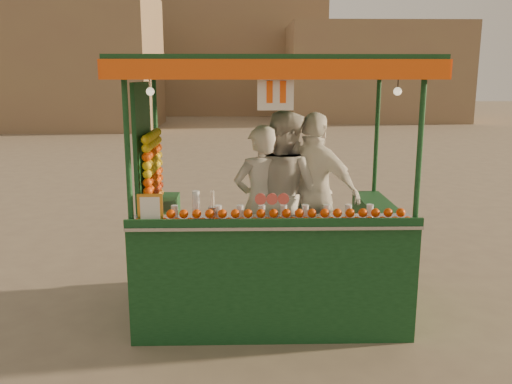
{
  "coord_description": "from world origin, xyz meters",
  "views": [
    {
      "loc": [
        0.04,
        -5.33,
        2.38
      ],
      "look_at": [
        0.16,
        -0.1,
        1.23
      ],
      "focal_mm": 37.48,
      "sensor_mm": 36.0,
      "label": 1
    }
  ],
  "objects_px": {
    "vendor_middle": "(284,194)",
    "vendor_right": "(314,194)",
    "vendor_left": "(261,203)",
    "juice_cart": "(263,236)"
  },
  "relations": [
    {
      "from": "vendor_right",
      "to": "vendor_middle",
      "type": "bearing_deg",
      "value": 31.22
    },
    {
      "from": "juice_cart",
      "to": "vendor_right",
      "type": "bearing_deg",
      "value": 34.17
    },
    {
      "from": "juice_cart",
      "to": "vendor_left",
      "type": "bearing_deg",
      "value": 93.62
    },
    {
      "from": "vendor_left",
      "to": "vendor_right",
      "type": "xyz_separation_m",
      "value": [
        0.57,
        0.12,
        0.06
      ]
    },
    {
      "from": "vendor_middle",
      "to": "vendor_right",
      "type": "xyz_separation_m",
      "value": [
        0.32,
        -0.01,
        -0.01
      ]
    },
    {
      "from": "juice_cart",
      "to": "vendor_left",
      "type": "height_order",
      "value": "juice_cart"
    },
    {
      "from": "juice_cart",
      "to": "vendor_right",
      "type": "relative_size",
      "value": 1.63
    },
    {
      "from": "vendor_middle",
      "to": "vendor_right",
      "type": "bearing_deg",
      "value": -137.8
    },
    {
      "from": "vendor_left",
      "to": "vendor_middle",
      "type": "height_order",
      "value": "vendor_middle"
    },
    {
      "from": "vendor_left",
      "to": "vendor_middle",
      "type": "xyz_separation_m",
      "value": [
        0.25,
        0.13,
        0.07
      ]
    }
  ]
}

